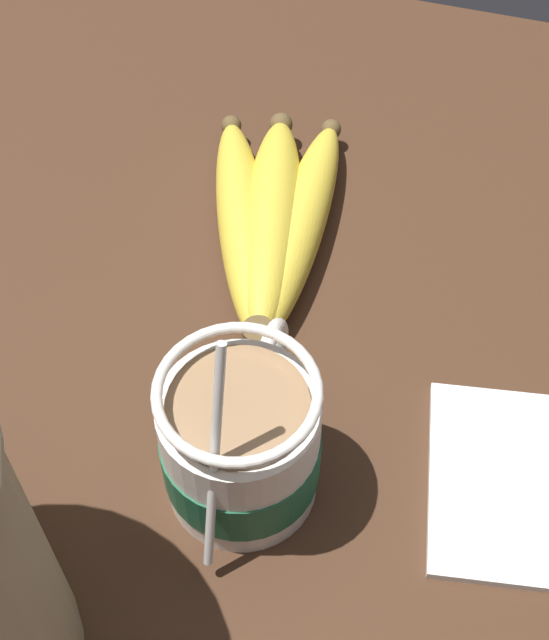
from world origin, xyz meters
The scene contains 4 objects.
table centered at (0.00, 0.00, 1.65)cm, with size 99.82×99.82×3.30cm.
coffee_mug centered at (-1.97, 1.31, 7.63)cm, with size 14.04×8.88×15.83cm.
banana_bunch centered at (16.90, 5.46, 5.18)cm, with size 23.73×12.02×4.32cm.
napkin centered at (2.29, -13.32, 3.60)cm, with size 13.86×10.80×0.60cm.
Camera 1 is at (-24.93, -7.69, 50.34)cm, focal length 50.00 mm.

